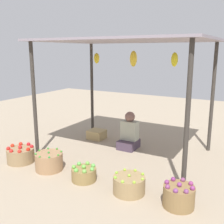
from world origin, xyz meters
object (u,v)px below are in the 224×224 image
(vendor_person, at_px, (129,134))
(basket_red_tomatoes, at_px, (21,155))
(wooden_crate_near_vendor, at_px, (97,134))
(basket_limes, at_px, (129,185))
(basket_green_apples, at_px, (84,174))
(basket_green_chilies, at_px, (49,161))
(basket_purple_onions, at_px, (179,196))

(vendor_person, height_order, basket_red_tomatoes, vendor_person)
(wooden_crate_near_vendor, bearing_deg, basket_limes, -46.81)
(vendor_person, bearing_deg, basket_green_apples, -89.34)
(basket_green_chilies, distance_m, basket_limes, 1.54)
(basket_red_tomatoes, height_order, basket_green_chilies, basket_green_chilies)
(basket_limes, distance_m, wooden_crate_near_vendor, 2.55)
(basket_purple_onions, xyz_separation_m, wooden_crate_near_vendor, (-2.47, 1.86, -0.05))
(vendor_person, height_order, basket_purple_onions, vendor_person)
(basket_limes, bearing_deg, vendor_person, 115.92)
(basket_red_tomatoes, relative_size, basket_green_chilies, 1.05)
(vendor_person, distance_m, basket_green_apples, 1.68)
(basket_limes, relative_size, wooden_crate_near_vendor, 1.27)
(basket_green_chilies, bearing_deg, vendor_person, 66.02)
(basket_red_tomatoes, xyz_separation_m, basket_green_apples, (1.44, -0.02, -0.03))
(wooden_crate_near_vendor, bearing_deg, basket_green_chilies, -83.63)
(basket_red_tomatoes, relative_size, wooden_crate_near_vendor, 1.35)
(basket_red_tomatoes, relative_size, basket_limes, 1.06)
(basket_green_chilies, xyz_separation_m, basket_purple_onions, (2.26, -0.02, 0.00))
(vendor_person, xyz_separation_m, basket_green_chilies, (-0.73, -1.64, -0.15))
(basket_limes, height_order, wooden_crate_near_vendor, basket_limes)
(basket_purple_onions, distance_m, wooden_crate_near_vendor, 3.09)
(basket_green_chilies, distance_m, basket_green_apples, 0.75)
(vendor_person, distance_m, basket_purple_onions, 2.27)
(basket_red_tomatoes, xyz_separation_m, basket_limes, (2.23, -0.02, -0.01))
(basket_purple_onions, bearing_deg, basket_red_tomatoes, 179.66)
(basket_red_tomatoes, relative_size, basket_purple_onions, 1.19)
(basket_green_apples, distance_m, wooden_crate_near_vendor, 2.09)
(vendor_person, distance_m, basket_red_tomatoes, 2.18)
(vendor_person, height_order, basket_green_chilies, vendor_person)
(basket_green_apples, bearing_deg, basket_red_tomatoes, 179.08)
(basket_red_tomatoes, height_order, wooden_crate_near_vendor, basket_red_tomatoes)
(basket_red_tomatoes, bearing_deg, basket_limes, -0.53)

